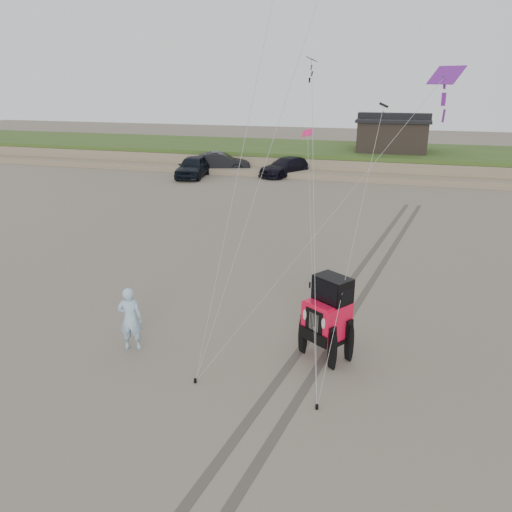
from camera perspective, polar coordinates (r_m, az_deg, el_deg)
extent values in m
plane|color=#6B6054|center=(13.79, -0.17, -14.63)|extent=(160.00, 160.00, 0.00)
cube|color=#7A6B54|center=(49.57, 12.81, 10.70)|extent=(160.00, 12.00, 1.40)
cube|color=#2D4719|center=(49.45, 12.88, 11.67)|extent=(160.00, 12.00, 0.35)
cube|color=#7A6B54|center=(43.23, 12.09, 8.94)|extent=(160.00, 3.50, 0.50)
cube|color=black|center=(48.20, 15.35, 13.06)|extent=(6.00, 5.00, 2.60)
cube|color=black|center=(48.09, 15.50, 14.74)|extent=(6.40, 5.40, 0.25)
cube|color=black|center=(48.06, 15.54, 15.18)|extent=(6.40, 1.20, 0.50)
imported|color=black|center=(43.30, -7.23, 10.10)|extent=(2.84, 5.52, 1.80)
imported|color=black|center=(45.54, -4.13, 10.63)|extent=(5.70, 3.46, 1.77)
imported|color=black|center=(43.67, 3.52, 10.14)|extent=(4.74, 5.80, 1.58)
imported|color=#98C9EB|center=(15.50, -14.18, -6.96)|extent=(0.83, 0.66, 2.00)
cube|color=#6B198D|center=(20.68, 20.90, 18.76)|extent=(1.34, 1.39, 0.67)
cube|color=black|center=(17.63, 14.39, 16.36)|extent=(0.35, 0.49, 0.21)
cube|color=#D81B5C|center=(21.31, 5.90, 13.84)|extent=(0.46, 0.36, 0.37)
cube|color=black|center=(17.66, 6.36, 21.46)|extent=(0.46, 0.58, 0.20)
cylinder|color=black|center=(13.99, -6.96, -13.96)|extent=(0.08, 0.08, 0.12)
cylinder|color=black|center=(13.03, 6.97, -16.75)|extent=(0.08, 0.08, 0.12)
cube|color=#4C443D|center=(20.53, 10.61, -3.07)|extent=(4.42, 29.74, 0.01)
cube|color=#4C443D|center=(20.48, 12.84, -3.29)|extent=(4.42, 29.74, 0.01)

